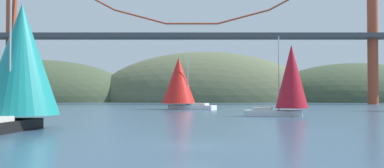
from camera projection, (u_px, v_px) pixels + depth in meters
The scene contains 8 objects.
ground_plane at pixel (192, 146), 22.74m from camera, with size 360.00×360.00×0.00m, color #385670.
headland_left at pixel (43, 102), 157.72m from camera, with size 69.65×44.00×30.43m, color #425138.
headland_center at pixel (206, 102), 157.70m from camera, with size 81.60×44.00×36.51m, color #5B6647.
headland_right at pixel (355, 102), 157.68m from camera, with size 69.43×44.00×28.31m, color #425138.
suspension_bridge at pixel (192, 30), 118.20m from camera, with size 135.61×6.00×45.18m.
sailboat_red_spinnaker at pixel (180, 82), 77.27m from camera, with size 10.79×8.17×10.19m.
sailboat_crimson_sail at pixel (290, 79), 52.85m from camera, with size 8.27×4.94×9.95m.
sailboat_teal_sail at pixel (21, 62), 33.82m from camera, with size 6.40×9.95×10.28m.
Camera 1 is at (0.02, -22.81, 2.73)m, focal length 40.19 mm.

